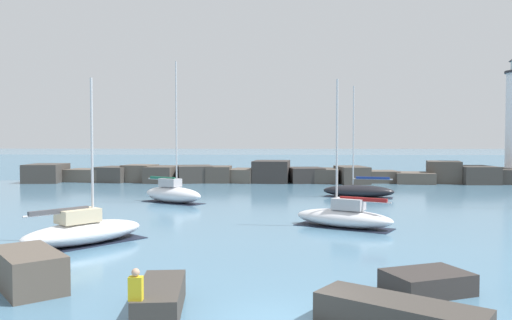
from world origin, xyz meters
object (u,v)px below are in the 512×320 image
(sailboat_moored_1, at_px, (84,231))
(person_on_rocks, at_px, (136,296))
(sailboat_moored_0, at_px, (173,193))
(sailboat_moored_2, at_px, (344,216))
(sailboat_moored_3, at_px, (358,191))

(sailboat_moored_1, height_order, person_on_rocks, sailboat_moored_1)
(sailboat_moored_0, height_order, sailboat_moored_2, sailboat_moored_0)
(sailboat_moored_1, relative_size, sailboat_moored_3, 0.82)
(sailboat_moored_1, bearing_deg, sailboat_moored_0, 86.59)
(sailboat_moored_0, xyz_separation_m, sailboat_moored_2, (12.18, -10.93, -0.14))
(sailboat_moored_1, xyz_separation_m, person_on_rocks, (5.59, -10.77, 0.29))
(sailboat_moored_3, bearing_deg, person_on_rocks, -109.20)
(sailboat_moored_1, height_order, sailboat_moored_3, sailboat_moored_3)
(person_on_rocks, bearing_deg, sailboat_moored_0, 99.78)
(sailboat_moored_2, bearing_deg, sailboat_moored_3, 77.72)
(sailboat_moored_2, bearing_deg, sailboat_moored_1, -158.63)
(sailboat_moored_0, bearing_deg, sailboat_moored_2, -41.90)
(sailboat_moored_2, xyz_separation_m, person_on_rocks, (-7.55, -15.91, 0.29))
(sailboat_moored_0, height_order, person_on_rocks, sailboat_moored_0)
(sailboat_moored_1, xyz_separation_m, sailboat_moored_2, (13.14, 5.14, -0.01))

